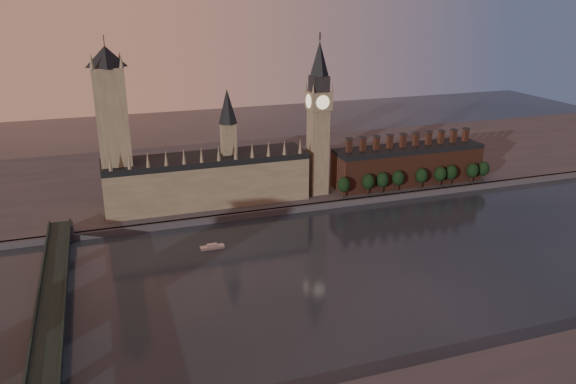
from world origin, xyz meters
name	(u,v)px	position (x,y,z in m)	size (l,w,h in m)	color
ground	(378,270)	(0.00, 0.00, 0.00)	(900.00, 900.00, 0.00)	black
north_bank	(274,169)	(0.00, 178.04, 2.00)	(900.00, 182.00, 4.00)	#48474C
palace_of_westminster	(208,177)	(-64.41, 114.91, 21.63)	(130.00, 30.30, 74.00)	gray
victoria_tower	(113,127)	(-120.00, 115.00, 59.09)	(24.00, 24.00, 108.00)	gray
big_ben	(318,117)	(10.00, 110.00, 56.83)	(15.00, 15.00, 107.00)	gray
chimney_block	(408,164)	(80.00, 110.00, 17.82)	(110.00, 25.00, 37.00)	#512C1F
embankment_tree_0	(344,185)	(22.71, 94.15, 13.47)	(8.60, 8.60, 14.88)	black
embankment_tree_1	(368,181)	(41.40, 95.11, 13.47)	(8.60, 8.60, 14.88)	black
embankment_tree_2	(383,180)	(52.26, 95.23, 13.47)	(8.60, 8.60, 14.88)	black
embankment_tree_3	(398,178)	(64.38, 95.26, 13.47)	(8.60, 8.60, 14.88)	black
embankment_tree_4	(422,176)	(82.67, 94.83, 13.47)	(8.60, 8.60, 14.88)	black
embankment_tree_5	(440,174)	(97.18, 93.87, 13.47)	(8.60, 8.60, 14.88)	black
embankment_tree_6	(451,172)	(106.76, 94.61, 13.47)	(8.60, 8.60, 14.88)	black
embankment_tree_7	(473,170)	(124.12, 93.64, 13.47)	(8.60, 8.60, 14.88)	black
embankment_tree_8	(483,169)	(134.16, 94.60, 13.47)	(8.60, 8.60, 14.88)	black
westminster_bridge	(51,312)	(-155.00, -2.70, 7.44)	(14.00, 200.00, 11.55)	black
river_boat	(212,247)	(-75.37, 52.80, 1.01)	(13.24, 3.81, 2.65)	silver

